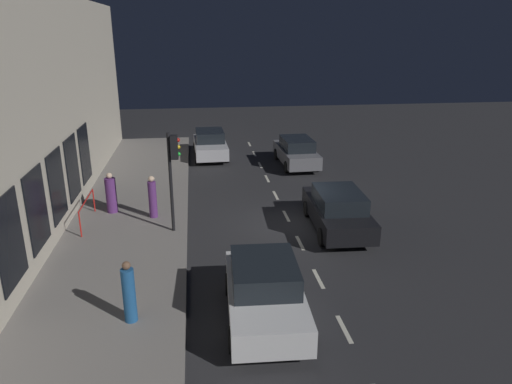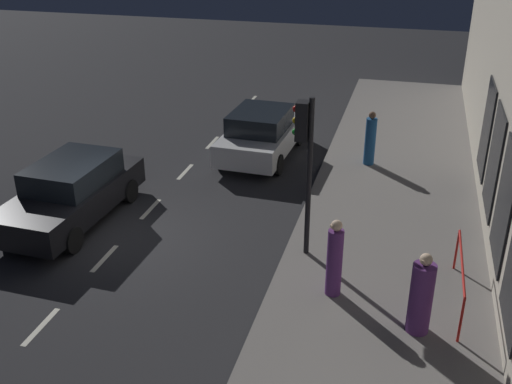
{
  "view_description": "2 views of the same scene",
  "coord_description": "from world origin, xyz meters",
  "px_view_note": "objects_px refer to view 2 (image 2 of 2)",
  "views": [
    {
      "loc": [
        3.55,
        16.73,
        7.21
      ],
      "look_at": [
        1.31,
        -0.53,
        1.26
      ],
      "focal_mm": 33.37,
      "sensor_mm": 36.0,
      "label": 1
    },
    {
      "loc": [
        6.48,
        -11.74,
        7.42
      ],
      "look_at": [
        3.28,
        0.3,
        1.5
      ],
      "focal_mm": 42.75,
      "sensor_mm": 36.0,
      "label": 2
    }
  ],
  "objects_px": {
    "parked_car_2": "(261,133)",
    "pedestrian_0": "(335,260)",
    "traffic_light": "(305,145)",
    "parked_car_0": "(72,192)",
    "pedestrian_1": "(421,297)",
    "pedestrian_2": "(370,140)"
  },
  "relations": [
    {
      "from": "traffic_light",
      "to": "parked_car_0",
      "type": "height_order",
      "value": "traffic_light"
    },
    {
      "from": "traffic_light",
      "to": "parked_car_2",
      "type": "xyz_separation_m",
      "value": [
        -2.43,
        5.8,
        -2.0
      ]
    },
    {
      "from": "pedestrian_0",
      "to": "pedestrian_2",
      "type": "height_order",
      "value": "pedestrian_0"
    },
    {
      "from": "traffic_light",
      "to": "pedestrian_0",
      "type": "bearing_deg",
      "value": -56.9
    },
    {
      "from": "parked_car_2",
      "to": "pedestrian_2",
      "type": "bearing_deg",
      "value": 0.9
    },
    {
      "from": "parked_car_0",
      "to": "pedestrian_1",
      "type": "height_order",
      "value": "pedestrian_1"
    },
    {
      "from": "traffic_light",
      "to": "parked_car_0",
      "type": "xyz_separation_m",
      "value": [
        -6.01,
        0.35,
        -1.99
      ]
    },
    {
      "from": "parked_car_2",
      "to": "pedestrian_1",
      "type": "relative_size",
      "value": 2.55
    },
    {
      "from": "parked_car_2",
      "to": "pedestrian_1",
      "type": "xyz_separation_m",
      "value": [
        5.1,
        -8.05,
        0.11
      ]
    },
    {
      "from": "traffic_light",
      "to": "pedestrian_0",
      "type": "height_order",
      "value": "traffic_light"
    },
    {
      "from": "pedestrian_1",
      "to": "traffic_light",
      "type": "bearing_deg",
      "value": -11.92
    },
    {
      "from": "traffic_light",
      "to": "pedestrian_0",
      "type": "relative_size",
      "value": 2.17
    },
    {
      "from": "parked_car_0",
      "to": "parked_car_2",
      "type": "relative_size",
      "value": 1.08
    },
    {
      "from": "traffic_light",
      "to": "pedestrian_1",
      "type": "xyz_separation_m",
      "value": [
        2.66,
        -2.25,
        -1.88
      ]
    },
    {
      "from": "traffic_light",
      "to": "pedestrian_0",
      "type": "distance_m",
      "value": 2.54
    },
    {
      "from": "pedestrian_1",
      "to": "pedestrian_2",
      "type": "relative_size",
      "value": 0.99
    },
    {
      "from": "parked_car_2",
      "to": "pedestrian_0",
      "type": "height_order",
      "value": "pedestrian_0"
    },
    {
      "from": "parked_car_2",
      "to": "pedestrian_0",
      "type": "distance_m",
      "value": 8.01
    },
    {
      "from": "parked_car_0",
      "to": "parked_car_2",
      "type": "distance_m",
      "value": 6.52
    },
    {
      "from": "parked_car_0",
      "to": "pedestrian_0",
      "type": "xyz_separation_m",
      "value": [
        6.96,
        -1.81,
        0.15
      ]
    },
    {
      "from": "parked_car_2",
      "to": "pedestrian_0",
      "type": "xyz_separation_m",
      "value": [
        3.39,
        -7.26,
        0.16
      ]
    },
    {
      "from": "traffic_light",
      "to": "pedestrian_2",
      "type": "height_order",
      "value": "traffic_light"
    }
  ]
}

